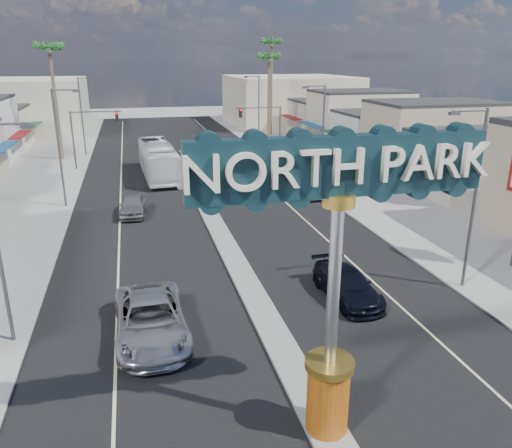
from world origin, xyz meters
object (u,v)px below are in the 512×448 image
palm_right_mid (269,61)px  palm_right_far (272,48)px  gateway_sign (336,258)px  car_parked_right (309,187)px  suv_left (151,319)px  streetlight_r_far (258,108)px  suv_right (347,285)px  streetlight_l_mid (60,143)px  car_parked_left (133,205)px  traffic_signal_left (91,128)px  palm_left_far (50,54)px  traffic_signal_right (264,123)px  streetlight_l_far (83,112)px  streetlight_r_near (473,192)px  city_bus (158,160)px  streetlight_r_mid (321,133)px

palm_right_mid → palm_right_far: palm_right_far is taller
gateway_sign → car_parked_right: 28.60m
suv_left → gateway_sign: bearing=-55.6°
streetlight_r_far → suv_right: bearing=-98.3°
streetlight_l_mid → car_parked_left: bearing=-33.3°
streetlight_l_mid → traffic_signal_left: bearing=84.9°
car_parked_right → car_parked_left: bearing=-172.9°
traffic_signal_left → palm_left_far: bearing=122.4°
suv_left → traffic_signal_left: bearing=95.4°
traffic_signal_right → streetlight_l_far: bearing=157.8°
car_parked_left → streetlight_r_near: bearing=-41.0°
suv_right → streetlight_r_near: bearing=-5.7°
traffic_signal_left → suv_right: size_ratio=1.20×
traffic_signal_right → streetlight_r_near: streetlight_r_near is taller
streetlight_r_near → streetlight_r_far: size_ratio=1.00×
suv_left → streetlight_l_mid: bearing=103.1°
car_parked_left → city_bus: 12.44m
gateway_sign → palm_right_mid: size_ratio=0.76×
traffic_signal_left → car_parked_right: size_ratio=1.33×
streetlight_l_mid → palm_right_far: (25.43, 32.00, 7.32)m
streetlight_r_far → car_parked_right: 23.81m
streetlight_r_mid → car_parked_left: 16.82m
traffic_signal_left → palm_left_far: palm_left_far is taller
traffic_signal_right → gateway_sign: bearing=-102.3°
suv_right → car_parked_left: (-9.86, 16.44, 0.05)m
car_parked_left → streetlight_l_far: bearing=106.6°
streetlight_r_near → car_parked_left: bearing=133.5°
streetlight_r_near → palm_left_far: palm_left_far is taller
traffic_signal_right → palm_right_mid: size_ratio=0.50×
palm_right_mid → city_bus: (-15.87, -17.11, -8.92)m
streetlight_r_far → palm_right_mid: bearing=57.3°
suv_right → streetlight_r_mid: bearing=70.2°
streetlight_r_near → palm_left_far: (-23.43, 40.00, 6.43)m
gateway_sign → streetlight_r_near: bearing=37.6°
gateway_sign → palm_right_far: (15.00, 60.02, 6.46)m
streetlight_r_mid → palm_right_mid: bearing=84.4°
traffic_signal_left → streetlight_r_mid: 24.11m
streetlight_r_near → car_parked_right: streetlight_r_near is taller
palm_right_mid → palm_right_far: 6.57m
streetlight_r_near → palm_right_far: bearing=85.0°
palm_left_far → car_parked_right: (22.00, -21.37, -10.75)m
palm_left_far → palm_right_far: size_ratio=0.93×
gateway_sign → streetlight_r_far: gateway_sign is taller
streetlight_l_far → streetlight_r_near: same height
traffic_signal_right → streetlight_r_far: bearing=81.1°
palm_right_far → traffic_signal_left: bearing=-143.3°
palm_left_far → suv_right: size_ratio=2.62×
streetlight_r_mid → palm_left_far: bearing=139.5°
streetlight_l_mid → suv_right: bearing=-53.1°
streetlight_r_mid → streetlight_r_far: 22.00m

